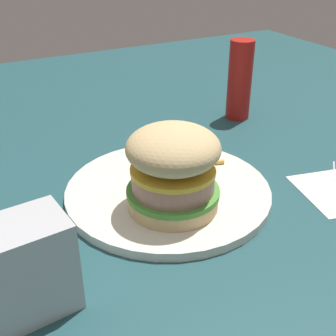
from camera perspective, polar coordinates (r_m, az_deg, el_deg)
ground_plane at (r=0.59m, az=1.81°, el=-4.48°), size 1.60×1.60×0.00m
plate at (r=0.60m, az=-0.00°, el=-3.01°), size 0.27×0.27×0.01m
sandwich at (r=0.53m, az=0.66°, el=0.01°), size 0.12×0.12×0.11m
fries_pile at (r=0.64m, az=1.93°, el=0.29°), size 0.09×0.11×0.01m
napkin_dispenser at (r=0.43m, az=-18.23°, el=-12.23°), size 0.07×0.10×0.10m
ketchup_bottle at (r=0.84m, az=9.20°, el=11.09°), size 0.04×0.04×0.15m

